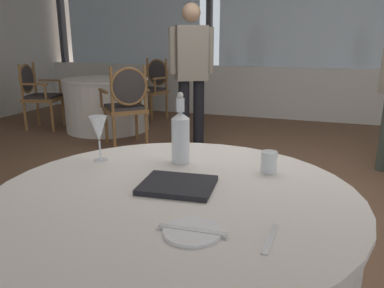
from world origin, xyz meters
name	(u,v)px	position (x,y,z in m)	size (l,w,h in m)	color
ground_plane	(257,204)	(0.00, 0.00, 0.00)	(12.42, 12.42, 0.00)	brown
window_wall_far	(299,48)	(0.00, 3.55, 1.15)	(9.55, 0.14, 2.88)	silver
foreground_table	(176,278)	(-0.06, -1.61, 0.37)	(1.34, 1.34, 0.74)	white
side_plate	(192,231)	(0.10, -1.88, 0.75)	(0.17, 0.17, 0.01)	white
butter_knife	(192,230)	(0.10, -1.88, 0.75)	(0.21, 0.02, 0.00)	silver
dinner_fork	(271,239)	(0.32, -1.84, 0.74)	(0.17, 0.02, 0.00)	silver
water_bottle	(181,135)	(-0.16, -1.29, 0.87)	(0.08, 0.08, 0.32)	white
wine_glass	(99,129)	(-0.52, -1.39, 0.89)	(0.08, 0.08, 0.21)	white
water_tumbler	(269,162)	(0.23, -1.29, 0.79)	(0.07, 0.07, 0.09)	white
menu_book	(178,185)	(-0.06, -1.58, 0.75)	(0.27, 0.22, 0.02)	black
background_table_1	(107,104)	(-2.53, 1.89, 0.37)	(1.23, 1.23, 0.74)	white
dining_chair_1_0	(127,100)	(-1.80, 1.16, 0.58)	(0.66, 0.66, 0.99)	olive
dining_chair_1_1	(153,84)	(-2.27, 2.90, 0.57)	(0.61, 0.56, 0.98)	olive
dining_chair_1_2	(37,91)	(-3.54, 1.62, 0.56)	(0.56, 0.61, 0.96)	olive
diner_person_1	(191,68)	(-1.05, 1.38, 0.96)	(0.46, 0.36, 1.68)	black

